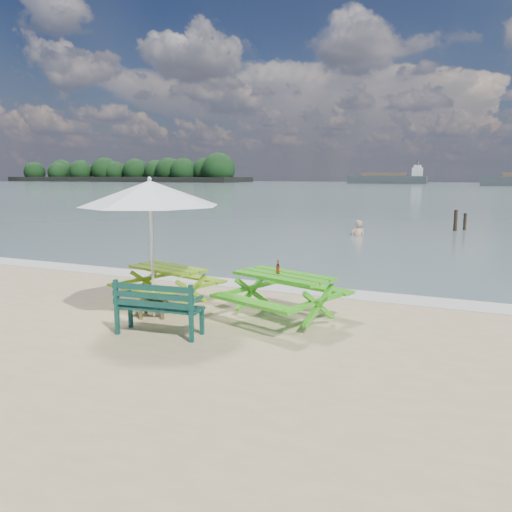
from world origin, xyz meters
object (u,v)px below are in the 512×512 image
at_px(picnic_table_left, 168,286).
at_px(beer_bottle, 278,269).
at_px(picnic_table_right, 283,298).
at_px(swimmer, 358,240).
at_px(park_bench, 160,318).
at_px(side_table, 154,307).
at_px(patio_umbrella, 150,193).

xyz_separation_m(picnic_table_left, beer_bottle, (2.43, -0.10, 0.56)).
bearing_deg(picnic_table_left, beer_bottle, -2.38).
bearing_deg(picnic_table_right, swimmer, 96.30).
distance_m(picnic_table_right, park_bench, 2.25).
height_order(side_table, beer_bottle, beer_bottle).
relative_size(park_bench, beer_bottle, 5.84).
bearing_deg(patio_umbrella, picnic_table_right, 17.62).
height_order(picnic_table_left, beer_bottle, beer_bottle).
relative_size(park_bench, patio_umbrella, 0.45).
distance_m(park_bench, patio_umbrella, 2.30).
height_order(patio_umbrella, swimmer, patio_umbrella).
relative_size(side_table, swimmer, 0.38).
distance_m(picnic_table_right, beer_bottle, 0.54).
distance_m(picnic_table_right, patio_umbrella, 3.06).
height_order(picnic_table_right, beer_bottle, beer_bottle).
distance_m(picnic_table_left, park_bench, 1.95).
height_order(picnic_table_right, park_bench, park_bench).
relative_size(park_bench, swimmer, 0.84).
relative_size(picnic_table_left, side_table, 3.29).
distance_m(picnic_table_left, swimmer, 13.11).
relative_size(park_bench, side_table, 2.24).
bearing_deg(side_table, park_bench, -50.12).
relative_size(picnic_table_left, patio_umbrella, 0.66).
relative_size(beer_bottle, swimmer, 0.14).
distance_m(park_bench, beer_bottle, 2.27).
bearing_deg(side_table, patio_umbrella, 0.00).
relative_size(picnic_table_right, beer_bottle, 9.63).
bearing_deg(park_bench, swimmer, 89.47).
relative_size(patio_umbrella, beer_bottle, 13.04).
xyz_separation_m(patio_umbrella, beer_bottle, (2.19, 0.74, -1.35)).
distance_m(picnic_table_right, swimmer, 13.26).
height_order(park_bench, swimmer, park_bench).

